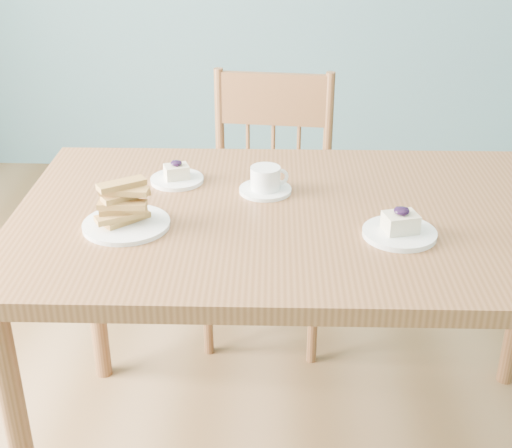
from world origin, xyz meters
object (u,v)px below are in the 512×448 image
Objects in this scene: dining_chair at (268,209)px; dining_table at (317,240)px; cheesecake_plate_far at (177,176)px; cheesecake_plate_near at (400,229)px; coffee_cup at (266,181)px; biscotti_plate at (125,213)px.

dining_table is at bearing -73.19° from dining_chair.
dining_chair is 6.58× the size of cheesecake_plate_far.
dining_table is at bearing 146.95° from cheesecake_plate_near.
dining_table is at bearing -52.99° from coffee_cup.
dining_table is at bearing -24.64° from cheesecake_plate_far.
cheesecake_plate_near is (0.34, -0.84, 0.36)m from dining_chair.
cheesecake_plate_far is (-0.24, -0.54, 0.35)m from dining_chair.
dining_chair reaches higher than cheesecake_plate_far.
biscotti_plate is (-0.67, 0.02, 0.02)m from cheesecake_plate_near.
cheesecake_plate_near is at bearing -27.56° from cheesecake_plate_far.
biscotti_plate is (-0.47, -0.10, 0.12)m from dining_table.
cheesecake_plate_near is (0.19, -0.12, 0.10)m from dining_table.
coffee_cup reaches higher than dining_table.
dining_table is 0.22m from coffee_cup.
dining_table is 11.10× the size of coffee_cup.
coffee_cup is at bearing 33.71° from biscotti_plate.
cheesecake_plate_near reaches higher than dining_table.
cheesecake_plate_far is at bearing 152.44° from cheesecake_plate_near.
dining_table is 0.50m from biscotti_plate.
biscotti_plate reaches higher than dining_table.
coffee_cup is (0.01, -0.60, 0.37)m from dining_chair.
coffee_cup reaches higher than cheesecake_plate_far.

